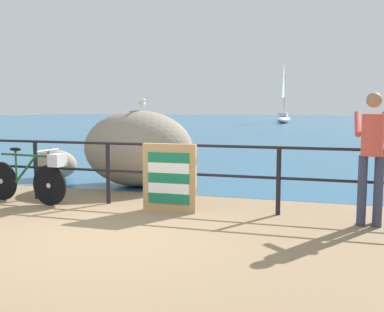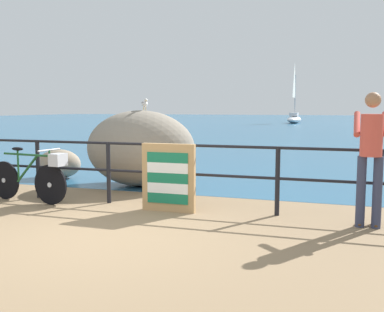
# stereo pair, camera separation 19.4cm
# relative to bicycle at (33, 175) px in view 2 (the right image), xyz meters

# --- Properties ---
(ground_plane) EXTENTS (120.00, 120.00, 0.10)m
(ground_plane) POSITION_rel_bicycle_xyz_m (1.90, 18.60, -0.51)
(ground_plane) COLOR #846B4C
(sea_surface) EXTENTS (120.00, 90.00, 0.01)m
(sea_surface) POSITION_rel_bicycle_xyz_m (1.90, 46.41, -0.46)
(sea_surface) COLOR #285B7F
(sea_surface) RESTS_ON ground_plane
(promenade_railing) EXTENTS (9.78, 0.07, 1.02)m
(promenade_railing) POSITION_rel_bicycle_xyz_m (1.90, 0.37, 0.17)
(promenade_railing) COLOR black
(promenade_railing) RESTS_ON ground_plane
(bicycle) EXTENTS (1.69, 0.48, 0.92)m
(bicycle) POSITION_rel_bicycle_xyz_m (0.00, 0.00, 0.00)
(bicycle) COLOR black
(bicycle) RESTS_ON ground_plane
(person_at_railing) EXTENTS (0.46, 0.64, 1.78)m
(person_at_railing) POSITION_rel_bicycle_xyz_m (5.21, 0.09, 0.53)
(person_at_railing) COLOR #333851
(person_at_railing) RESTS_ON ground_plane
(folded_deckchair_stack) EXTENTS (0.84, 0.10, 1.04)m
(folded_deckchair_stack) POSITION_rel_bicycle_xyz_m (2.37, 0.12, 0.06)
(folded_deckchair_stack) COLOR tan
(folded_deckchair_stack) RESTS_ON ground_plane
(breakwater_boulder_main) EXTENTS (2.24, 1.67, 1.53)m
(breakwater_boulder_main) POSITION_rel_bicycle_xyz_m (1.03, 2.02, 0.30)
(breakwater_boulder_main) COLOR gray
(breakwater_boulder_main) RESTS_ON ground
(breakwater_boulder_left) EXTENTS (1.02, 0.73, 0.65)m
(breakwater_boulder_left) POSITION_rel_bicycle_xyz_m (-1.14, 2.36, -0.14)
(breakwater_boulder_left) COLOR gray
(breakwater_boulder_left) RESTS_ON ground
(seagull) EXTENTS (0.25, 0.31, 0.23)m
(seagull) POSITION_rel_bicycle_xyz_m (1.11, 2.06, 1.20)
(seagull) COLOR gold
(seagull) RESTS_ON breakwater_boulder_main
(sailboat) EXTENTS (1.49, 4.45, 6.16)m
(sailboat) POSITION_rel_bicycle_xyz_m (0.61, 40.42, 0.24)
(sailboat) COLOR white
(sailboat) RESTS_ON sea_surface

